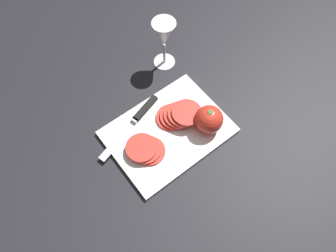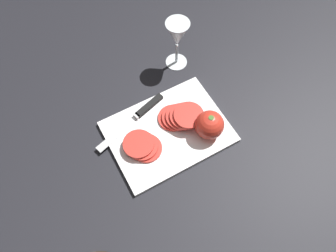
{
  "view_description": "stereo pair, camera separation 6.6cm",
  "coord_description": "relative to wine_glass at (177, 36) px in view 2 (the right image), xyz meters",
  "views": [
    {
      "loc": [
        0.26,
        0.32,
        0.88
      ],
      "look_at": [
        -0.01,
        -0.03,
        0.04
      ],
      "focal_mm": 35.0,
      "sensor_mm": 36.0,
      "label": 1
    },
    {
      "loc": [
        0.2,
        0.36,
        0.88
      ],
      "look_at": [
        -0.01,
        -0.03,
        0.04
      ],
      "focal_mm": 35.0,
      "sensor_mm": 36.0,
      "label": 2
    }
  ],
  "objects": [
    {
      "name": "knife",
      "position": [
        0.19,
        0.13,
        -0.1
      ],
      "size": [
        0.25,
        0.09,
        0.01
      ],
      "rotation": [
        0.0,
        0.0,
        0.29
      ],
      "color": "silver",
      "rests_on": "cutting_board"
    },
    {
      "name": "cutting_board",
      "position": [
        0.15,
        0.22,
        -0.12
      ],
      "size": [
        0.35,
        0.26,
        0.01
      ],
      "color": "white",
      "rests_on": "ground_plane"
    },
    {
      "name": "tomato_slice_stack_near",
      "position": [
        0.1,
        0.21,
        -0.09
      ],
      "size": [
        0.13,
        0.12,
        0.04
      ],
      "color": "red",
      "rests_on": "cutting_board"
    },
    {
      "name": "whole_tomato",
      "position": [
        0.05,
        0.28,
        -0.07
      ],
      "size": [
        0.08,
        0.08,
        0.09
      ],
      "color": "red",
      "rests_on": "cutting_board"
    },
    {
      "name": "wine_glass",
      "position": [
        0.0,
        0.0,
        0.0
      ],
      "size": [
        0.07,
        0.07,
        0.18
      ],
      "color": "silver",
      "rests_on": "ground_plane"
    },
    {
      "name": "tomato_slice_stack_far",
      "position": [
        0.25,
        0.23,
        -0.1
      ],
      "size": [
        0.11,
        0.11,
        0.02
      ],
      "color": "red",
      "rests_on": "cutting_board"
    },
    {
      "name": "ground_plane",
      "position": [
        0.17,
        0.25,
        -0.12
      ],
      "size": [
        3.0,
        3.0,
        0.0
      ],
      "primitive_type": "plane",
      "color": "black"
    }
  ]
}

